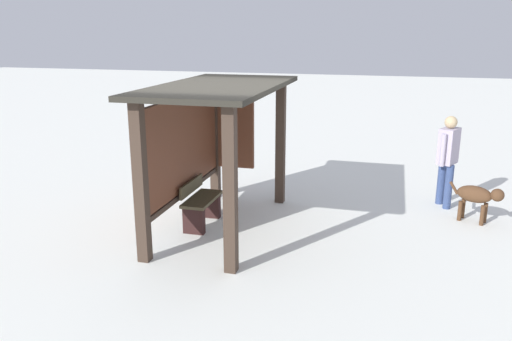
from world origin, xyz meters
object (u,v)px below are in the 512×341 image
Objects in this scene: bus_shelter at (210,123)px; bench_left_inside at (201,205)px; person_walking at (448,154)px; dog at (478,196)px.

bus_shelter is 1.39m from bench_left_inside.
person_walking is at bearing -62.56° from bench_left_inside.
dog is at bearing -147.84° from person_walking.
dog is (-0.75, -0.47, -0.52)m from person_walking.
bench_left_inside is 1.14× the size of dog.
person_walking is at bearing -62.91° from bus_shelter.
person_walking is (2.08, -4.01, 0.65)m from bench_left_inside.
bench_left_inside is (-0.11, 0.15, -1.38)m from bus_shelter.
bus_shelter is 3.64× the size of bench_left_inside.
bus_shelter reaches higher than person_walking.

